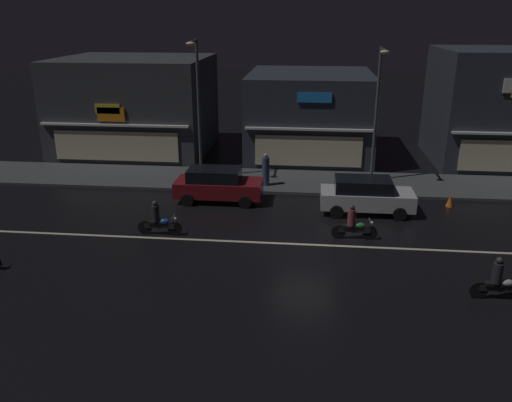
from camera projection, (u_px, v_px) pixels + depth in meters
The scene contains 15 objects.
ground_plane at pixel (305, 245), 21.04m from camera, with size 140.00×140.00×0.00m, color black.
lane_divider_stripe at pixel (305, 244), 21.04m from camera, with size 36.73×0.16×0.01m, color beige.
sidewalk_far at pixel (307, 182), 28.65m from camera, with size 38.67×4.12×0.14m, color #424447.
storefront_left_block at pixel (309, 114), 33.78m from camera, with size 7.79×8.92×5.33m.
storefront_center_block at pixel (136, 105), 34.68m from camera, with size 9.60×8.75×6.18m.
storefront_right_block at pixel (499, 107), 31.79m from camera, with size 7.62×7.65×6.91m.
streetlamp_west at pixel (198, 100), 27.53m from camera, with size 0.44×1.64×7.51m.
streetlamp_mid at pixel (377, 105), 27.10m from camera, with size 0.44×1.64×7.15m.
pedestrian_on_sidewalk at pixel (266, 171), 27.63m from camera, with size 0.40×0.40×1.76m.
parked_car_near_kerb at pixel (218, 184), 25.68m from camera, with size 4.30×1.98×1.67m.
parked_car_trailing at pixel (365, 195), 24.17m from camera, with size 4.30×1.98×1.67m.
motorcycle_lead at pixel (499, 282), 16.83m from camera, with size 1.90×0.60×1.52m.
motorcycle_following at pixel (158, 221), 21.80m from camera, with size 1.90×0.60×1.52m.
motorcycle_opposite_lane at pixel (353, 225), 21.37m from camera, with size 1.90×0.60×1.52m.
traffic_cone at pixel (450, 201), 25.13m from camera, with size 0.36×0.36×0.55m, color orange.
Camera 1 is at (0.00, -19.27, 8.87)m, focal length 36.23 mm.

